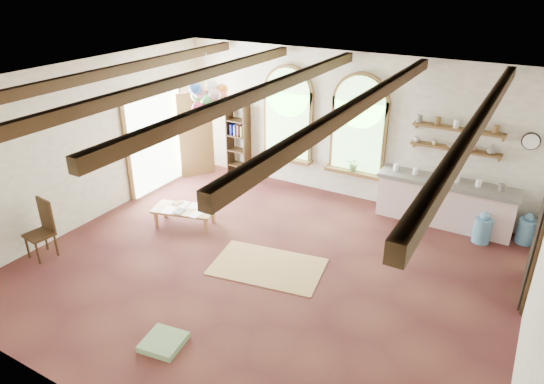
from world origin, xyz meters
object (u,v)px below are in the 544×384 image
Objects in this scene: side_chair at (42,241)px; balloon_cluster at (208,96)px; kitchen_counter at (445,202)px; coffee_table at (184,211)px.

side_chair is 0.93× the size of balloon_cluster.
balloon_cluster reaches higher than kitchen_counter.
balloon_cluster reaches higher than side_chair.
balloon_cluster reaches higher than coffee_table.
coffee_table is 1.25× the size of side_chair.
side_chair is (-5.95, -4.83, -0.16)m from kitchen_counter.
coffee_table is at bearing -80.68° from balloon_cluster.
coffee_table is at bearing 56.57° from side_chair.
kitchen_counter reaches higher than coffee_table.
side_chair is (-1.45, -2.19, -0.00)m from coffee_table.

